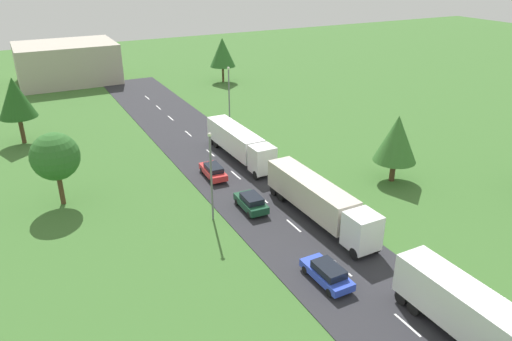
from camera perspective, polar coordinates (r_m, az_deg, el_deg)
The scene contains 15 objects.
road at distance 38.20m, azimuth 11.12°, elevation -12.10°, with size 10.00×140.00×0.06m, color #2B2B30.
lane_marking_centre at distance 36.49m, azimuth 13.94°, elevation -14.30°, with size 0.16×121.16×0.01m.
truck_lead at distance 33.31m, azimuth 25.02°, elevation -15.83°, with size 2.64×12.62×3.63m.
truck_second at distance 44.03m, azimuth 7.38°, elevation -3.41°, with size 2.73×14.31×3.48m.
truck_third at distance 56.97m, azimuth -1.97°, elevation 3.31°, with size 2.65×13.41×3.42m.
car_third at distance 36.85m, azimuth 8.36°, elevation -11.83°, with size 1.94×4.56×1.49m.
car_fourth at distance 45.87m, azimuth -0.56°, elevation -3.74°, with size 1.99×4.22×1.55m.
car_fifth at distance 52.65m, azimuth -5.04°, elevation -0.04°, with size 1.94×4.61×1.46m.
lamppost_second at distance 42.85m, azimuth -5.29°, elevation -0.26°, with size 0.36×0.36×8.42m.
lamppost_third at distance 67.65m, azimuth -3.18°, elevation 8.99°, with size 0.36×0.36×8.35m.
tree_oak at distance 49.15m, azimuth -22.53°, elevation 1.52°, with size 4.56×4.56×7.25m.
tree_maple at distance 52.39m, azimuth 16.19°, elevation 3.60°, with size 4.50×4.50×7.28m.
tree_pine at distance 92.64m, azimuth -3.96°, elevation 13.69°, with size 4.76×4.76×8.19m.
tree_elm at distance 67.74m, azimuth -26.43°, elevation 7.65°, with size 4.59×4.59×8.51m.
distant_building at distance 99.31m, azimuth -21.31°, elevation 11.71°, with size 17.56×13.36×7.24m, color #B2A899.
Camera 1 is at (-20.24, 1.02, 22.35)m, focal length 34.06 mm.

